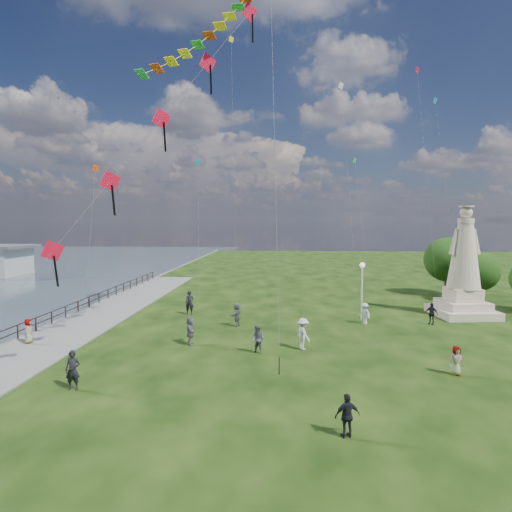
# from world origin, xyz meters

# --- Properties ---
(waterfront) EXTENTS (200.00, 200.00, 1.51)m
(waterfront) POSITION_xyz_m (-15.24, 8.99, -0.06)
(waterfront) COLOR #313F4A
(waterfront) RESTS_ON ground
(statue) EXTENTS (4.82, 4.82, 8.80)m
(statue) POSITION_xyz_m (14.99, 17.16, 3.32)
(statue) COLOR beige
(statue) RESTS_ON ground
(lamppost) EXTENTS (0.41, 0.41, 4.43)m
(lamppost) POSITION_xyz_m (6.68, 15.38, 3.20)
(lamppost) COLOR silver
(lamppost) RESTS_ON ground
(tree_row) EXTENTS (7.91, 12.13, 5.95)m
(tree_row) POSITION_xyz_m (18.52, 24.01, 3.29)
(tree_row) COLOR #382314
(tree_row) RESTS_ON ground
(person_0) EXTENTS (0.70, 0.50, 1.80)m
(person_0) POSITION_xyz_m (-8.79, 0.48, 0.90)
(person_0) COLOR black
(person_0) RESTS_ON ground
(person_1) EXTENTS (0.95, 0.86, 1.67)m
(person_1) POSITION_xyz_m (-0.77, 6.26, 0.83)
(person_1) COLOR #595960
(person_1) RESTS_ON ground
(person_2) EXTENTS (1.16, 1.36, 1.87)m
(person_2) POSITION_xyz_m (1.85, 7.29, 0.94)
(person_2) COLOR silver
(person_2) RESTS_ON ground
(person_3) EXTENTS (1.02, 0.71, 1.58)m
(person_3) POSITION_xyz_m (2.98, -3.00, 0.79)
(person_3) COLOR black
(person_3) RESTS_ON ground
(person_4) EXTENTS (0.76, 0.52, 1.47)m
(person_4) POSITION_xyz_m (9.25, 3.55, 0.73)
(person_4) COLOR #595960
(person_4) RESTS_ON ground
(person_5) EXTENTS (1.03, 1.75, 1.76)m
(person_5) POSITION_xyz_m (-5.06, 7.87, 0.88)
(person_5) COLOR #595960
(person_5) RESTS_ON ground
(person_6) EXTENTS (0.79, 0.61, 1.93)m
(person_6) POSITION_xyz_m (-6.98, 16.18, 0.96)
(person_6) COLOR black
(person_6) RESTS_ON ground
(person_8) EXTENTS (1.00, 1.13, 1.57)m
(person_8) POSITION_xyz_m (6.67, 13.91, 0.78)
(person_8) COLOR silver
(person_8) RESTS_ON ground
(person_9) EXTENTS (1.02, 0.95, 1.59)m
(person_9) POSITION_xyz_m (11.56, 14.14, 0.79)
(person_9) COLOR black
(person_9) RESTS_ON ground
(person_10) EXTENTS (0.60, 0.82, 1.53)m
(person_10) POSITION_xyz_m (-15.00, 7.07, 0.76)
(person_10) COLOR #595960
(person_10) RESTS_ON ground
(person_11) EXTENTS (1.16, 1.73, 1.72)m
(person_11) POSITION_xyz_m (-2.69, 12.47, 0.86)
(person_11) COLOR #595960
(person_11) RESTS_ON ground
(red_kite_train) EXTENTS (12.59, 9.35, 20.19)m
(red_kite_train) POSITION_xyz_m (-5.94, 4.58, 12.47)
(red_kite_train) COLOR black
(red_kite_train) RESTS_ON ground
(small_kites) EXTENTS (30.17, 19.05, 26.04)m
(small_kites) POSITION_xyz_m (2.68, 22.58, 14.32)
(small_kites) COLOR #17708A
(small_kites) RESTS_ON ground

